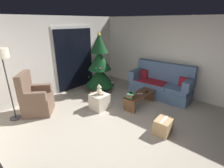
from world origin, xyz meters
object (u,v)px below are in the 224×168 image
object	(u,v)px
couch	(160,84)
book_stack	(131,95)
christmas_tree	(100,66)
cardboard_box_taped_mid_floor	(163,126)
remote_silver	(140,94)
teddy_bear_chestnut_by_tree	(92,97)
floor_lamp	(3,61)
remote_black	(147,92)
teddy_bear_cream	(100,90)
remote_graphite	(143,89)
armchair	(35,99)
ottoman	(99,101)
cell_phone	(131,93)
coffee_table	(140,97)

from	to	relation	value
couch	book_stack	bearing A→B (deg)	174.09
christmas_tree	cardboard_box_taped_mid_floor	size ratio (longest dim) A/B	4.85
remote_silver	book_stack	xyz separation A→B (m)	(-0.37, 0.04, 0.05)
teddy_bear_chestnut_by_tree	floor_lamp	bearing A→B (deg)	161.59
remote_black	christmas_tree	bearing A→B (deg)	-3.59
teddy_bear_cream	cardboard_box_taped_mid_floor	distance (m)	1.89
remote_graphite	teddy_bear_cream	distance (m)	1.40
armchair	ottoman	distance (m)	1.70
couch	ottoman	xyz separation A→B (m)	(-1.94, 0.86, -0.18)
remote_black	teddy_bear_chestnut_by_tree	world-z (taller)	remote_black
couch	armchair	xyz separation A→B (m)	(-3.24, 1.93, 0.00)
armchair	floor_lamp	size ratio (longest dim) A/B	0.63
couch	teddy_bear_cream	world-z (taller)	couch
book_stack	christmas_tree	xyz separation A→B (m)	(0.41, 1.63, 0.46)
remote_silver	cardboard_box_taped_mid_floor	size ratio (longest dim) A/B	0.37
remote_graphite	couch	bearing A→B (deg)	-174.72
book_stack	armchair	distance (m)	2.55
remote_black	cell_phone	distance (m)	0.62
remote_silver	book_stack	size ratio (longest dim) A/B	0.57
remote_silver	ottoman	size ratio (longest dim) A/B	0.35
coffee_table	teddy_bear_chestnut_by_tree	bearing A→B (deg)	119.30
remote_black	remote_silver	bearing A→B (deg)	62.55
christmas_tree	cardboard_box_taped_mid_floor	bearing A→B (deg)	-105.32
couch	book_stack	size ratio (longest dim) A/B	7.27
coffee_table	remote_silver	world-z (taller)	remote_silver
couch	ottoman	world-z (taller)	couch
remote_black	armchair	bearing A→B (deg)	41.59
remote_black	armchair	xyz separation A→B (m)	(-2.43, 1.90, 0.01)
book_stack	cardboard_box_taped_mid_floor	distance (m)	1.23
ottoman	teddy_bear_chestnut_by_tree	bearing A→B (deg)	71.46
floor_lamp	teddy_bear_chestnut_by_tree	bearing A→B (deg)	-18.41
remote_graphite	floor_lamp	bearing A→B (deg)	-9.07
floor_lamp	teddy_bear_cream	distance (m)	2.39
remote_graphite	floor_lamp	world-z (taller)	floor_lamp
armchair	cardboard_box_taped_mid_floor	xyz separation A→B (m)	(1.46, -2.93, -0.23)
book_stack	ottoman	size ratio (longest dim) A/B	0.62
remote_graphite	cardboard_box_taped_mid_floor	bearing A→B (deg)	70.42
floor_lamp	cardboard_box_taped_mid_floor	bearing A→B (deg)	-57.28
cell_phone	coffee_table	bearing A→B (deg)	26.17
floor_lamp	cardboard_box_taped_mid_floor	xyz separation A→B (m)	(1.97, -3.07, -1.34)
remote_silver	teddy_bear_cream	world-z (taller)	teddy_bear_cream
coffee_table	floor_lamp	size ratio (longest dim) A/B	0.62
remote_black	floor_lamp	world-z (taller)	floor_lamp
coffee_table	remote_silver	distance (m)	0.14
coffee_table	floor_lamp	bearing A→B (deg)	144.29
ottoman	cardboard_box_taped_mid_floor	bearing A→B (deg)	-84.99
book_stack	teddy_bear_cream	size ratio (longest dim) A/B	0.96
remote_black	cardboard_box_taped_mid_floor	world-z (taller)	remote_black
couch	cell_phone	bearing A→B (deg)	173.05
coffee_table	christmas_tree	size ratio (longest dim) A/B	0.54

